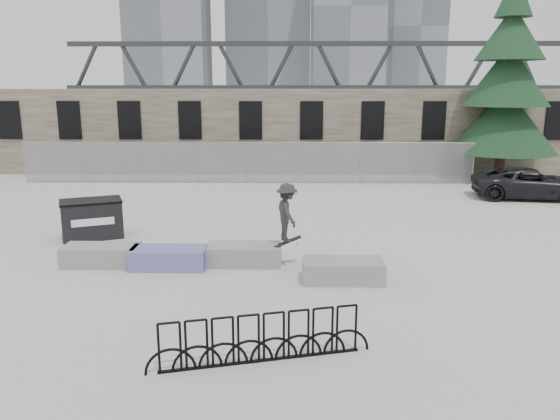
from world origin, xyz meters
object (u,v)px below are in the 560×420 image
object	(u,v)px
planter_far_left	(101,255)
spruce_tree	(507,87)
suv	(530,183)
planter_center_left	(169,257)
planter_offset	(343,270)
dumpster	(92,219)
skateboarder	(287,213)
bike_rack	(261,339)
planter_center_right	(244,254)

from	to	relation	value
planter_far_left	spruce_tree	distance (m)	21.44
suv	planter_center_left	bearing A→B (deg)	131.89
planter_offset	dumpster	distance (m)	8.51
spruce_tree	skateboarder	distance (m)	17.78
planter_offset	bike_rack	xyz separation A→B (m)	(-1.83, -4.07, 0.15)
dumpster	skateboarder	bearing A→B (deg)	-45.59
dumpster	suv	bearing A→B (deg)	-1.46
planter_offset	suv	size ratio (longest dim) A/B	0.43
planter_center_left	skateboarder	world-z (taller)	skateboarder
planter_far_left	planter_center_left	size ratio (longest dim) A/B	1.00
planter_center_left	planter_offset	size ratio (longest dim) A/B	1.00
suv	skateboarder	distance (m)	13.71
planter_center_left	planter_offset	distance (m)	4.64
bike_rack	skateboarder	distance (m)	5.37
planter_far_left	planter_center_left	bearing A→B (deg)	-5.84
bike_rack	suv	xyz separation A→B (m)	(10.75, 14.24, 0.21)
planter_center_right	suv	bearing A→B (deg)	37.80
planter_center_right	spruce_tree	bearing A→B (deg)	48.81
planter_far_left	spruce_tree	bearing A→B (deg)	41.10
planter_offset	suv	distance (m)	13.53
planter_far_left	skateboarder	bearing A→B (deg)	0.60
dumpster	bike_rack	bearing A→B (deg)	-76.33
planter_far_left	bike_rack	distance (m)	6.94
planter_center_left	planter_center_right	size ratio (longest dim) A/B	1.00
planter_center_right	suv	world-z (taller)	suv
planter_center_left	dumpster	bearing A→B (deg)	136.51
planter_center_right	planter_offset	bearing A→B (deg)	-26.35
planter_center_left	skateboarder	size ratio (longest dim) A/B	1.14
planter_center_left	suv	xyz separation A→B (m)	(13.47, 9.22, 0.36)
planter_center_left	spruce_tree	world-z (taller)	spruce_tree
planter_center_left	suv	world-z (taller)	suv
planter_center_left	dumpster	world-z (taller)	dumpster
planter_center_left	suv	bearing A→B (deg)	34.41
planter_offset	spruce_tree	world-z (taller)	spruce_tree
suv	dumpster	bearing A→B (deg)	118.45
planter_center_right	spruce_tree	distance (m)	18.68
planter_center_right	skateboarder	xyz separation A→B (m)	(1.16, -0.08, 1.17)
dumpster	spruce_tree	bearing A→B (deg)	10.71
planter_offset	bike_rack	size ratio (longest dim) A/B	0.51
planter_far_left	planter_center_right	world-z (taller)	same
spruce_tree	planter_center_left	bearing A→B (deg)	-134.92
planter_far_left	bike_rack	world-z (taller)	bike_rack
planter_center_right	spruce_tree	world-z (taller)	spruce_tree
planter_far_left	suv	xyz separation A→B (m)	(15.34, 9.03, 0.36)
dumpster	skateboarder	xyz separation A→B (m)	(6.19, -2.65, 0.84)
dumpster	skateboarder	world-z (taller)	skateboarder
dumpster	suv	world-z (taller)	suv
bike_rack	spruce_tree	world-z (taller)	spruce_tree
planter_center_right	dumpster	bearing A→B (deg)	152.96
planter_offset	spruce_tree	xyz separation A→B (m)	(9.42, 14.94, 4.33)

